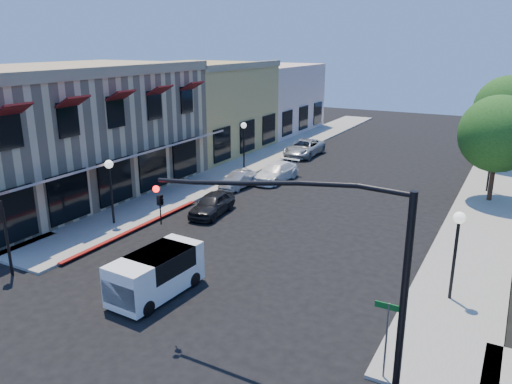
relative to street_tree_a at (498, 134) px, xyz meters
The scene contains 21 objects.
ground 24.06m from the street_tree_a, 111.80° to the right, with size 120.00×120.00×0.00m, color black.
sidewalk_left 18.71m from the street_tree_a, 164.10° to the left, with size 3.50×50.00×0.12m, color gray.
sidewalk_right 6.49m from the street_tree_a, 90.57° to the left, with size 3.50×50.00×0.12m, color gray.
curb_red_strip 21.45m from the street_tree_a, 138.28° to the right, with size 0.25×10.00×0.06m, color maroon.
corner_brick_building 26.63m from the street_tree_a, 155.60° to the right, with size 11.77×18.20×8.10m.
yellow_stucco_building 24.63m from the street_tree_a, behind, with size 10.00×12.00×7.60m, color tan.
pink_stucco_building 29.10m from the street_tree_a, 146.64° to the left, with size 10.00×12.00×7.00m, color beige.
street_tree_a is the anchor object (origin of this frame).
street_tree_b 10.01m from the street_tree_a, 90.00° to the left, with size 4.94×4.94×7.02m.
signal_mast_arm 20.71m from the street_tree_a, 98.17° to the right, with size 8.01×0.39×6.00m.
secondary_signal 26.64m from the street_tree_a, 129.21° to the right, with size 0.28×0.42×3.32m.
street_name_sign 20.00m from the street_tree_a, 93.76° to the right, with size 0.80×0.06×2.50m.
lamppost_left_near 22.30m from the street_tree_a, 141.02° to the right, with size 0.44×0.44×3.57m.
lamppost_left_far 17.36m from the street_tree_a, behind, with size 0.44×0.44×3.57m.
lamppost_right_near 14.08m from the street_tree_a, 91.23° to the right, with size 0.44×0.44×3.57m.
lamppost_right_far 2.49m from the street_tree_a, 98.53° to the left, with size 0.44×0.44×3.57m.
white_van 21.84m from the street_tree_a, 118.64° to the right, with size 1.91×3.98×1.73m.
parked_car_a 17.30m from the street_tree_a, 143.47° to the right, with size 1.48×3.68×1.25m, color black.
parked_car_b 16.12m from the street_tree_a, 162.76° to the right, with size 1.15×3.31×1.09m, color #97999B.
parked_car_c 14.20m from the street_tree_a, behind, with size 1.78×4.39×1.27m, color white.
parked_car_d 16.64m from the street_tree_a, 157.21° to the left, with size 2.28×4.95×1.38m, color #A7AAAC.
Camera 1 is at (10.11, -10.36, 9.47)m, focal length 35.00 mm.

